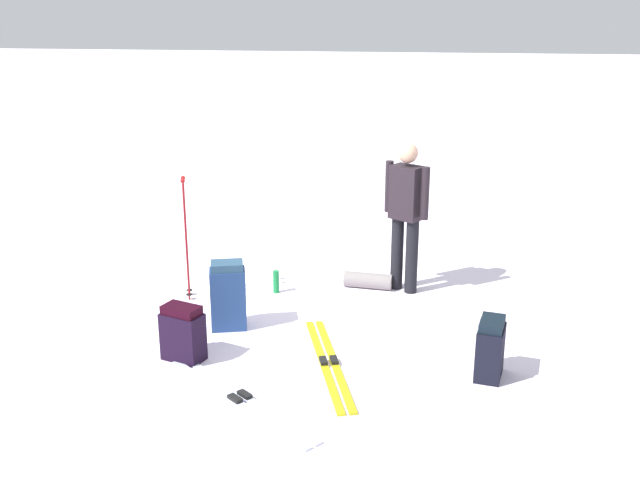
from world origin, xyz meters
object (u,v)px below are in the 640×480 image
backpack_large_dark (183,333)px  thermos_bottle (276,282)px  ski_pair_far (240,399)px  sleeping_mat_rolled (368,280)px  backpack_small_spare (490,349)px  skier_standing (406,210)px  ski_poles_planted_near (186,232)px  ski_pair_near (329,363)px  backpack_bright (228,296)px

backpack_large_dark → thermos_bottle: bearing=163.2°
ski_pair_far → sleeping_mat_rolled: size_ratio=2.81×
backpack_small_spare → skier_standing: bearing=-157.4°
ski_poles_planted_near → thermos_bottle: size_ratio=5.29×
ski_poles_planted_near → sleeping_mat_rolled: 2.14m
sleeping_mat_rolled → ski_pair_near: bearing=-6.1°
skier_standing → backpack_small_spare: size_ratio=3.11×
ski_poles_planted_near → backpack_large_dark: bearing=15.7°
thermos_bottle → ski_poles_planted_near: bearing=-73.5°
backpack_large_dark → sleeping_mat_rolled: (-2.03, 1.55, -0.17)m
ski_poles_planted_near → sleeping_mat_rolled: (-0.57, 1.96, -0.67)m
backpack_bright → sleeping_mat_rolled: bearing=134.4°
backpack_large_dark → backpack_small_spare: backpack_small_spare is taller
ski_pair_near → backpack_bright: backpack_bright is taller
backpack_large_dark → backpack_small_spare: 2.77m
skier_standing → ski_pair_near: bearing=-17.6°
backpack_small_spare → ski_poles_planted_near: 3.51m
ski_pair_near → thermos_bottle: (-1.64, -0.81, 0.12)m
ski_poles_planted_near → thermos_bottle: ski_poles_planted_near is taller
backpack_small_spare → ski_poles_planted_near: size_ratio=0.40×
ski_poles_planted_near → ski_pair_near: bearing=52.0°
ski_pair_near → thermos_bottle: thermos_bottle is taller
backpack_small_spare → sleeping_mat_rolled: size_ratio=0.99×
backpack_bright → backpack_small_spare: backpack_bright is taller
backpack_bright → ski_poles_planted_near: size_ratio=0.51×
sleeping_mat_rolled → thermos_bottle: thermos_bottle is taller
ski_pair_near → backpack_large_dark: 1.36m
backpack_bright → ski_poles_planted_near: 1.05m
ski_pair_far → backpack_large_dark: size_ratio=2.90×
sleeping_mat_rolled → backpack_large_dark: bearing=-37.3°
ski_pair_far → ski_poles_planted_near: (-2.11, -1.10, 0.75)m
ski_pair_far → backpack_bright: bearing=-161.9°
skier_standing → ski_pair_far: size_ratio=1.10×
backpack_bright → thermos_bottle: backpack_bright is taller
skier_standing → thermos_bottle: skier_standing is taller
ski_poles_planted_near → thermos_bottle: 1.16m
ski_pair_far → ski_poles_planted_near: 2.50m
skier_standing → ski_pair_far: (2.67, -1.26, -0.94)m
ski_pair_far → sleeping_mat_rolled: bearing=162.3°
sleeping_mat_rolled → backpack_small_spare: bearing=31.9°
sleeping_mat_rolled → ski_pair_far: bearing=-17.7°
skier_standing → ski_pair_near: skier_standing is taller
ski_poles_planted_near → sleeping_mat_rolled: size_ratio=2.50×
skier_standing → thermos_bottle: size_ratio=6.54×
backpack_bright → thermos_bottle: 1.06m
ski_pair_far → sleeping_mat_rolled: sleeping_mat_rolled is taller
backpack_large_dark → ski_poles_planted_near: (-1.46, -0.41, 0.50)m
ski_pair_near → backpack_bright: (-0.65, -1.10, 0.33)m
ski_pair_far → skier_standing: bearing=154.8°
backpack_large_dark → ski_poles_planted_near: size_ratio=0.39×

